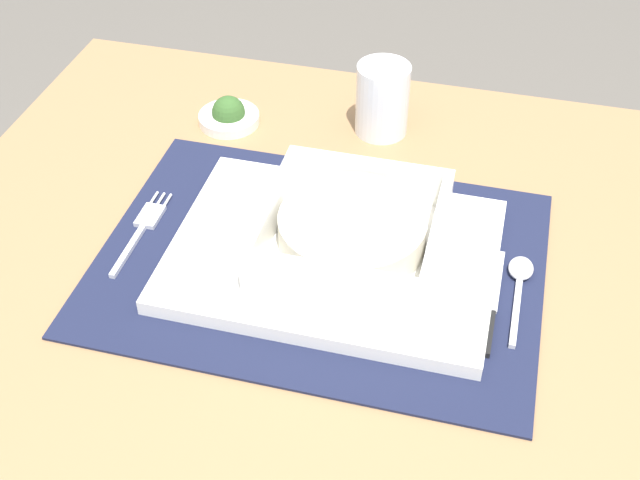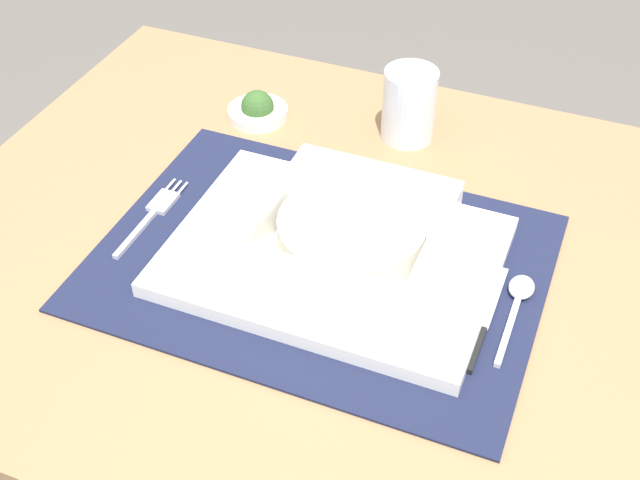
% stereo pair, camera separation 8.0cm
% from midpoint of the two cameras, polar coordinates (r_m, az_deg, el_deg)
% --- Properties ---
extents(dining_table, '(0.86, 0.67, 0.73)m').
position_cam_midpoint_polar(dining_table, '(0.92, -1.34, -6.17)').
color(dining_table, '#936D47').
rests_on(dining_table, ground).
extents(placemat, '(0.43, 0.32, 0.00)m').
position_cam_midpoint_polar(placemat, '(0.82, -2.79, -1.61)').
color(placemat, '#191E38').
rests_on(placemat, dining_table).
extents(serving_plate, '(0.31, 0.23, 0.02)m').
position_cam_midpoint_polar(serving_plate, '(0.81, -1.88, -1.12)').
color(serving_plate, white).
rests_on(serving_plate, placemat).
extents(porridge_bowl, '(0.17, 0.17, 0.05)m').
position_cam_midpoint_polar(porridge_bowl, '(0.79, -0.69, 0.34)').
color(porridge_bowl, white).
rests_on(porridge_bowl, serving_plate).
extents(fork, '(0.02, 0.13, 0.00)m').
position_cam_midpoint_polar(fork, '(0.88, -14.48, 0.82)').
color(fork, silver).
rests_on(fork, placemat).
extents(spoon, '(0.02, 0.12, 0.01)m').
position_cam_midpoint_polar(spoon, '(0.81, 10.73, -2.66)').
color(spoon, silver).
rests_on(spoon, placemat).
extents(butter_knife, '(0.01, 0.14, 0.01)m').
position_cam_midpoint_polar(butter_knife, '(0.78, 8.62, -4.68)').
color(butter_knife, black).
rests_on(butter_knife, placemat).
extents(bread_knife, '(0.01, 0.14, 0.01)m').
position_cam_midpoint_polar(bread_knife, '(0.79, 6.97, -3.80)').
color(bread_knife, '#59331E').
rests_on(bread_knife, placemat).
extents(drinking_glass, '(0.06, 0.06, 0.09)m').
position_cam_midpoint_polar(drinking_glass, '(0.98, 1.81, 9.24)').
color(drinking_glass, white).
rests_on(drinking_glass, dining_table).
extents(condiment_saucer, '(0.07, 0.07, 0.04)m').
position_cam_midpoint_polar(condiment_saucer, '(1.02, -8.50, 8.31)').
color(condiment_saucer, white).
rests_on(condiment_saucer, dining_table).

